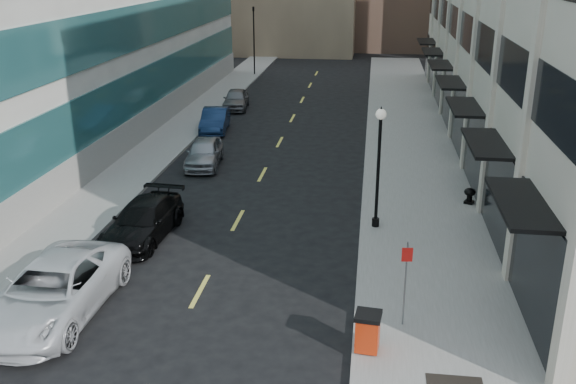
% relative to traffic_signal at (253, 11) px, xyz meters
% --- Properties ---
extents(sidewalk_right, '(5.00, 80.00, 0.15)m').
position_rel_traffic_signal_xyz_m(sidewalk_right, '(13.00, -28.00, -5.64)').
color(sidewalk_right, gray).
rests_on(sidewalk_right, ground).
extents(sidewalk_left, '(3.00, 80.00, 0.15)m').
position_rel_traffic_signal_xyz_m(sidewalk_left, '(-1.00, -28.00, -5.64)').
color(sidewalk_left, gray).
rests_on(sidewalk_left, ground).
extents(road_centerline, '(0.15, 68.20, 0.01)m').
position_rel_traffic_signal_xyz_m(road_centerline, '(5.50, -31.00, -5.71)').
color(road_centerline, '#D8CC4C').
rests_on(road_centerline, ground).
extents(traffic_signal, '(0.66, 0.66, 6.98)m').
position_rel_traffic_signal_xyz_m(traffic_signal, '(0.00, 0.00, 0.00)').
color(traffic_signal, black).
rests_on(traffic_signal, ground).
extents(car_white_van, '(2.88, 6.08, 1.68)m').
position_rel_traffic_signal_xyz_m(car_white_van, '(1.60, -42.00, -4.88)').
color(car_white_van, silver).
rests_on(car_white_van, ground).
extents(car_black_pickup, '(2.27, 5.00, 1.42)m').
position_rel_traffic_signal_xyz_m(car_black_pickup, '(2.30, -36.19, -5.01)').
color(car_black_pickup, black).
rests_on(car_black_pickup, ground).
extents(car_silver_sedan, '(2.10, 4.33, 1.42)m').
position_rel_traffic_signal_xyz_m(car_silver_sedan, '(2.30, -27.00, -5.01)').
color(car_silver_sedan, gray).
rests_on(car_silver_sedan, ground).
extents(car_blue_sedan, '(1.96, 4.40, 1.40)m').
position_rel_traffic_signal_xyz_m(car_blue_sedan, '(1.17, -20.00, -5.02)').
color(car_blue_sedan, '#13274A').
rests_on(car_blue_sedan, ground).
extents(car_grey_sedan, '(2.02, 4.22, 1.39)m').
position_rel_traffic_signal_xyz_m(car_grey_sedan, '(1.16, -13.65, -5.02)').
color(car_grey_sedan, slate).
rests_on(car_grey_sedan, ground).
extents(trash_bin, '(0.76, 0.81, 1.12)m').
position_rel_traffic_signal_xyz_m(trash_bin, '(10.90, -42.85, -4.96)').
color(trash_bin, '#B8290C').
rests_on(trash_bin, sidewalk_right).
extents(lamppost, '(0.40, 0.40, 4.82)m').
position_rel_traffic_signal_xyz_m(lamppost, '(11.10, -34.22, -2.74)').
color(lamppost, black).
rests_on(lamppost, sidewalk_right).
extents(sign_post, '(0.31, 0.08, 2.61)m').
position_rel_traffic_signal_xyz_m(sign_post, '(11.90, -41.42, -3.90)').
color(sign_post, slate).
rests_on(sign_post, sidewalk_right).
extents(urn_planter, '(0.50, 0.50, 0.69)m').
position_rel_traffic_signal_xyz_m(urn_planter, '(15.10, -31.16, -5.15)').
color(urn_planter, black).
rests_on(urn_planter, sidewalk_right).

